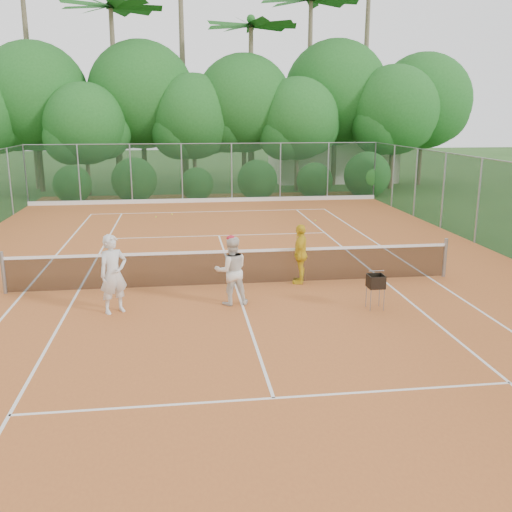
{
  "coord_description": "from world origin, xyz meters",
  "views": [
    {
      "loc": [
        -1.39,
        -14.7,
        4.51
      ],
      "look_at": [
        0.41,
        -1.2,
        1.1
      ],
      "focal_mm": 40.0,
      "sensor_mm": 36.0,
      "label": 1
    }
  ],
  "objects": [
    {
      "name": "fence_back",
      "position": [
        0.0,
        15.0,
        1.52
      ],
      "size": [
        18.07,
        0.07,
        3.0
      ],
      "color": "#19381E",
      "rests_on": "clay_court"
    },
    {
      "name": "tropical_treeline",
      "position": [
        1.43,
        20.22,
        5.11
      ],
      "size": [
        32.1,
        8.49,
        15.03
      ],
      "color": "brown",
      "rests_on": "ground"
    },
    {
      "name": "ball_hopper",
      "position": [
        3.08,
        -2.39,
        0.68
      ],
      "size": [
        0.36,
        0.36,
        0.83
      ],
      "rotation": [
        0.0,
        0.0,
        0.34
      ],
      "color": "gray",
      "rests_on": "clay_court"
    },
    {
      "name": "stray_ball_a",
      "position": [
        -2.51,
        10.64,
        0.05
      ],
      "size": [
        0.07,
        0.07,
        0.07
      ],
      "primitive_type": "sphere",
      "color": "#C8E134",
      "rests_on": "clay_court"
    },
    {
      "name": "stray_ball_b",
      "position": [
        -1.81,
        11.21,
        0.05
      ],
      "size": [
        0.07,
        0.07,
        0.07
      ],
      "primitive_type": "sphere",
      "color": "#DEEA36",
      "rests_on": "clay_court"
    },
    {
      "name": "court_markings",
      "position": [
        0.0,
        0.0,
        0.02
      ],
      "size": [
        11.03,
        23.83,
        0.01
      ],
      "color": "white",
      "rests_on": "clay_court"
    },
    {
      "name": "player_white",
      "position": [
        -2.98,
        -1.83,
        0.94
      ],
      "size": [
        0.8,
        0.72,
        1.84
      ],
      "primitive_type": "imported",
      "rotation": [
        0.0,
        0.0,
        0.54
      ],
      "color": "silver",
      "rests_on": "clay_court"
    },
    {
      "name": "ground",
      "position": [
        0.0,
        0.0,
        0.0
      ],
      "size": [
        120.0,
        120.0,
        0.0
      ],
      "primitive_type": "plane",
      "color": "#25491A",
      "rests_on": "ground"
    },
    {
      "name": "tennis_net",
      "position": [
        0.0,
        0.0,
        0.53
      ],
      "size": [
        11.97,
        0.1,
        1.1
      ],
      "color": "gray",
      "rests_on": "clay_court"
    },
    {
      "name": "club_building",
      "position": [
        9.0,
        24.0,
        1.5
      ],
      "size": [
        8.0,
        5.0,
        3.0
      ],
      "primitive_type": "cube",
      "color": "beige",
      "rests_on": "ground"
    },
    {
      "name": "player_center_grp",
      "position": [
        -0.24,
        -1.59,
        0.86
      ],
      "size": [
        0.88,
        0.72,
        1.7
      ],
      "color": "silver",
      "rests_on": "clay_court"
    },
    {
      "name": "player_yellow",
      "position": [
        1.77,
        -0.06,
        0.83
      ],
      "size": [
        0.67,
        1.03,
        1.63
      ],
      "primitive_type": "imported",
      "rotation": [
        0.0,
        0.0,
        -1.88
      ],
      "color": "gold",
      "rests_on": "clay_court"
    },
    {
      "name": "clay_court",
      "position": [
        0.0,
        0.0,
        0.01
      ],
      "size": [
        18.0,
        36.0,
        0.02
      ],
      "primitive_type": "cube",
      "color": "#B6602A",
      "rests_on": "ground"
    },
    {
      "name": "stray_ball_c",
      "position": [
        4.31,
        8.81,
        0.05
      ],
      "size": [
        0.07,
        0.07,
        0.07
      ],
      "primitive_type": "sphere",
      "color": "yellow",
      "rests_on": "clay_court"
    }
  ]
}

